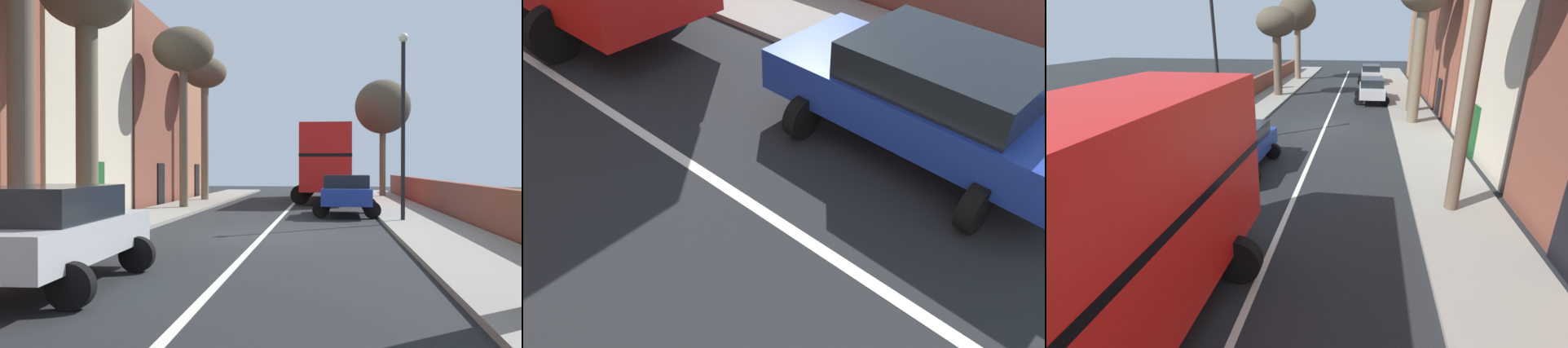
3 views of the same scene
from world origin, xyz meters
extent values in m
plane|color=black|center=(0.00, 0.00, 0.00)|extent=(84.00, 84.00, 0.00)
cube|color=silver|center=(0.00, 0.00, 0.00)|extent=(0.16, 54.00, 0.01)
cube|color=gray|center=(-4.90, 0.00, 0.06)|extent=(2.60, 60.00, 0.12)
cube|color=gray|center=(4.90, 0.00, 0.06)|extent=(2.60, 60.00, 0.12)
cube|color=beige|center=(-8.50, 4.00, 4.81)|extent=(4.00, 7.68, 9.62)
cube|color=#194C23|center=(-6.47, 4.00, 1.05)|extent=(0.08, 1.10, 2.10)
cube|color=brown|center=(-8.50, 12.00, 4.61)|extent=(4.00, 7.68, 9.23)
cube|color=black|center=(-6.47, 12.00, 1.05)|extent=(0.08, 1.10, 2.10)
cube|color=#9E6647|center=(-8.50, 20.00, 4.16)|extent=(4.00, 7.68, 8.32)
cube|color=black|center=(-6.47, 20.00, 1.05)|extent=(0.08, 1.10, 2.10)
cube|color=brown|center=(6.45, 0.00, 0.67)|extent=(0.36, 54.00, 1.34)
cube|color=red|center=(1.70, 17.20, 1.55)|extent=(2.60, 11.33, 1.70)
cube|color=black|center=(1.70, 17.20, 2.48)|extent=(2.62, 11.21, 0.16)
cube|color=red|center=(1.70, 17.20, 3.31)|extent=(2.60, 11.33, 1.50)
cube|color=black|center=(1.75, 22.83, 1.64)|extent=(2.20, 0.08, 1.19)
cylinder|color=black|center=(0.45, 21.05, 0.50)|extent=(1.00, 0.31, 1.00)
cylinder|color=black|center=(3.01, 21.03, 0.50)|extent=(1.00, 0.31, 1.00)
cylinder|color=black|center=(0.39, 13.37, 0.50)|extent=(1.00, 0.31, 1.00)
cylinder|color=black|center=(2.95, 13.34, 0.50)|extent=(1.00, 0.31, 1.00)
cube|color=#1E389E|center=(2.50, 7.06, 0.79)|extent=(1.96, 4.50, 0.63)
cube|color=black|center=(2.49, 6.83, 1.35)|extent=(1.76, 2.49, 0.50)
cylinder|color=black|center=(1.59, 8.46, 0.32)|extent=(0.65, 0.24, 0.64)
cylinder|color=black|center=(3.48, 8.42, 0.32)|extent=(0.65, 0.24, 0.64)
cylinder|color=black|center=(1.52, 5.70, 0.32)|extent=(0.65, 0.24, 0.64)
cylinder|color=black|center=(3.41, 5.65, 0.32)|extent=(0.65, 0.24, 0.64)
cube|color=#B7BABF|center=(-2.50, -7.43, 0.78)|extent=(1.78, 4.61, 0.60)
cube|color=black|center=(-2.50, -7.66, 1.34)|extent=(1.61, 2.54, 0.54)
cylinder|color=black|center=(-3.40, -6.02, 0.32)|extent=(0.64, 0.23, 0.64)
cylinder|color=black|center=(-1.65, -5.99, 0.32)|extent=(0.64, 0.23, 0.64)
cylinder|color=black|center=(-1.60, -8.83, 0.32)|extent=(0.64, 0.23, 0.64)
cylinder|color=#7A6B56|center=(-5.01, 15.58, 3.39)|extent=(0.42, 0.42, 6.55)
ellipsoid|color=brown|center=(-5.01, 15.58, 7.16)|extent=(2.43, 2.43, 1.74)
cylinder|color=brown|center=(-4.66, 9.42, 3.38)|extent=(0.38, 0.38, 6.52)
ellipsoid|color=#4C4233|center=(-4.66, 9.42, 7.18)|extent=(2.74, 2.74, 1.98)
cylinder|color=brown|center=(5.16, 20.86, 2.55)|extent=(0.39, 0.39, 4.87)
ellipsoid|color=#4C4233|center=(5.16, 20.86, 5.68)|extent=(3.44, 3.44, 3.36)
cylinder|color=brown|center=(-4.68, -1.11, 3.19)|extent=(0.59, 0.59, 6.14)
cylinder|color=brown|center=(-4.89, -4.14, 3.63)|extent=(0.58, 0.58, 7.02)
cylinder|color=black|center=(4.30, 3.92, 3.12)|extent=(0.14, 0.14, 6.00)
sphere|color=silver|center=(4.30, 3.92, 6.27)|extent=(0.32, 0.32, 0.32)
camera|label=1|loc=(1.79, -16.22, 1.90)|focal=40.26mm
camera|label=2|loc=(-3.30, 4.38, 4.56)|focal=35.71mm
camera|label=3|loc=(-2.00, 19.53, 5.00)|focal=25.48mm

